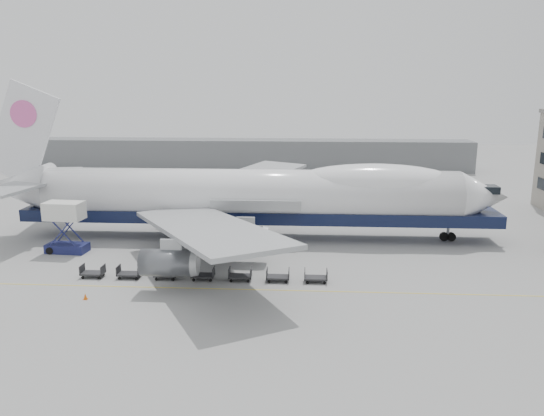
{
  "coord_description": "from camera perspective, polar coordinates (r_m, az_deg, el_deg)",
  "views": [
    {
      "loc": [
        6.79,
        -53.61,
        19.0
      ],
      "look_at": [
        3.13,
        6.0,
        5.33
      ],
      "focal_mm": 35.0,
      "sensor_mm": 36.0,
      "label": 1
    }
  ],
  "objects": [
    {
      "name": "ground",
      "position": [
        57.29,
        -3.51,
        -6.5
      ],
      "size": [
        260.0,
        260.0,
        0.0
      ],
      "primitive_type": "plane",
      "color": "gray",
      "rests_on": "ground"
    },
    {
      "name": "catering_truck",
      "position": [
        66.26,
        -21.34,
        -1.6
      ],
      "size": [
        4.85,
        3.53,
        6.03
      ],
      "rotation": [
        0.0,
        0.0,
        -0.08
      ],
      "color": "navy",
      "rests_on": "ground"
    },
    {
      "name": "dolly_6",
      "position": [
        53.34,
        4.74,
        -7.41
      ],
      "size": [
        2.3,
        1.35,
        1.3
      ],
      "color": "#2D2D30",
      "rests_on": "ground"
    },
    {
      "name": "dolly_5",
      "position": [
        53.38,
        0.64,
        -7.35
      ],
      "size": [
        2.3,
        1.35,
        1.3
      ],
      "color": "#2D2D30",
      "rests_on": "ground"
    },
    {
      "name": "dolly_0",
      "position": [
        57.46,
        -18.71,
        -6.57
      ],
      "size": [
        2.3,
        1.35,
        1.3
      ],
      "color": "#2D2D30",
      "rests_on": "ground"
    },
    {
      "name": "hangar",
      "position": [
        125.71,
        -4.21,
        5.78
      ],
      "size": [
        110.0,
        8.0,
        7.0
      ],
      "primitive_type": "cube",
      "color": "slate",
      "rests_on": "ground"
    },
    {
      "name": "dolly_3",
      "position": [
        54.26,
        -7.44,
        -7.12
      ],
      "size": [
        2.3,
        1.35,
        1.3
      ],
      "color": "#2D2D30",
      "rests_on": "ground"
    },
    {
      "name": "traffic_cone",
      "position": [
        52.05,
        -19.44,
        -8.96
      ],
      "size": [
        0.4,
        0.4,
        0.59
      ],
      "rotation": [
        0.0,
        0.0,
        -0.26
      ],
      "color": "#DA580B",
      "rests_on": "ground"
    },
    {
      "name": "dolly_4",
      "position": [
        53.69,
        -3.44,
        -7.25
      ],
      "size": [
        2.3,
        1.35,
        1.3
      ],
      "color": "#2D2D30",
      "rests_on": "ground"
    },
    {
      "name": "dolly_2",
      "position": [
        55.09,
        -11.34,
        -6.96
      ],
      "size": [
        2.3,
        1.35,
        1.3
      ],
      "color": "#2D2D30",
      "rests_on": "ground"
    },
    {
      "name": "airliner",
      "position": [
        67.25,
        -1.8,
        1.41
      ],
      "size": [
        67.0,
        55.3,
        19.98
      ],
      "color": "white",
      "rests_on": "ground"
    },
    {
      "name": "dolly_1",
      "position": [
        56.16,
        -15.11,
        -6.77
      ],
      "size": [
        2.3,
        1.35,
        1.3
      ],
      "color": "#2D2D30",
      "rests_on": "ground"
    },
    {
      "name": "apron_line",
      "position": [
        51.71,
        -4.33,
        -8.7
      ],
      "size": [
        60.0,
        0.15,
        0.01
      ],
      "primitive_type": "cube",
      "color": "gold",
      "rests_on": "ground"
    }
  ]
}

